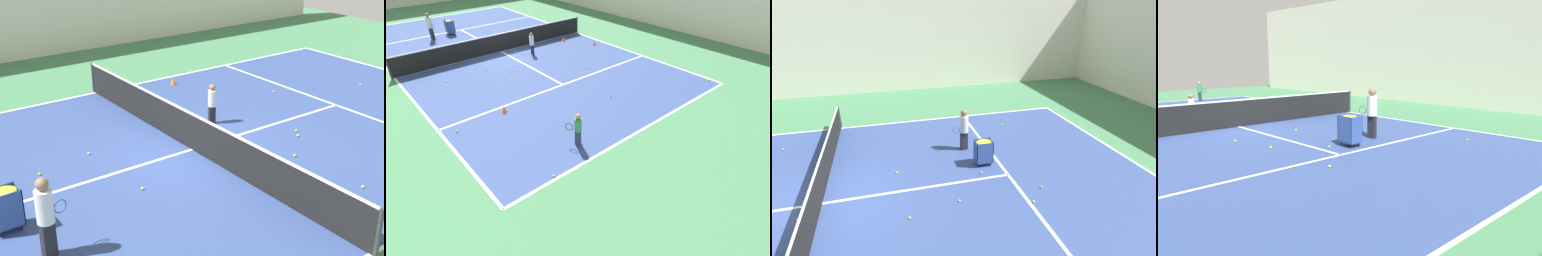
# 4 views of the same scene
# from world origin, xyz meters

# --- Properties ---
(ground_plane) EXTENTS (36.83, 36.83, 0.00)m
(ground_plane) POSITION_xyz_m (0.00, 0.00, 0.00)
(ground_plane) COLOR #3D754C
(court_playing_area) EXTENTS (11.60, 21.41, 0.00)m
(court_playing_area) POSITION_xyz_m (0.00, 0.00, 0.00)
(court_playing_area) COLOR navy
(court_playing_area) RESTS_ON ground
(line_sideline_left) EXTENTS (0.10, 21.41, 0.00)m
(line_sideline_left) POSITION_xyz_m (-5.80, 0.00, 0.01)
(line_sideline_left) COLOR white
(line_sideline_left) RESTS_ON ground
(line_sideline_right) EXTENTS (0.10, 21.41, 0.00)m
(line_sideline_right) POSITION_xyz_m (5.80, 0.00, 0.01)
(line_sideline_right) COLOR white
(line_sideline_right) RESTS_ON ground
(line_service_near) EXTENTS (11.60, 0.10, 0.00)m
(line_service_near) POSITION_xyz_m (0.00, -5.89, 0.01)
(line_service_near) COLOR white
(line_service_near) RESTS_ON ground
(line_centre_service) EXTENTS (0.10, 11.78, 0.00)m
(line_centre_service) POSITION_xyz_m (0.00, 0.00, 0.01)
(line_centre_service) COLOR white
(line_centre_service) RESTS_ON ground
(tennis_net) EXTENTS (11.90, 0.10, 1.06)m
(tennis_net) POSITION_xyz_m (0.00, 0.00, 0.55)
(tennis_net) COLOR #2D2D33
(tennis_net) RESTS_ON ground
(coach_at_net) EXTENTS (0.39, 0.67, 1.67)m
(coach_at_net) POSITION_xyz_m (-2.25, 4.95, 0.96)
(coach_at_net) COLOR black
(coach_at_net) RESTS_ON ground
(child_midcourt) EXTENTS (0.28, 0.28, 1.24)m
(child_midcourt) POSITION_xyz_m (1.17, -1.59, 0.71)
(child_midcourt) COLOR black
(child_midcourt) RESTS_ON ground
(ball_cart) EXTENTS (0.46, 0.61, 0.96)m
(ball_cart) POSITION_xyz_m (-0.92, 5.30, 0.67)
(ball_cart) COLOR #2D478C
(ball_cart) RESTS_ON ground
(training_cone_0) EXTENTS (0.19, 0.19, 0.27)m
(training_cone_0) POSITION_xyz_m (4.97, -2.75, 0.14)
(training_cone_0) COLOR orange
(training_cone_0) RESTS_ON ground
(training_cone_2) EXTENTS (0.24, 0.24, 0.27)m
(training_cone_2) POSITION_xyz_m (4.02, -0.88, 0.14)
(training_cone_2) COLOR orange
(training_cone_2) RESTS_ON ground
(tennis_ball_1) EXTENTS (0.07, 0.07, 0.07)m
(tennis_ball_1) POSITION_xyz_m (1.00, 3.91, 0.04)
(tennis_ball_1) COLOR yellow
(tennis_ball_1) RESTS_ON ground
(tennis_ball_2) EXTENTS (0.07, 0.07, 0.07)m
(tennis_ball_2) POSITION_xyz_m (0.71, -1.22, 0.04)
(tennis_ball_2) COLOR yellow
(tennis_ball_2) RESTS_ON ground
(tennis_ball_3) EXTENTS (0.07, 0.07, 0.07)m
(tennis_ball_3) POSITION_xyz_m (0.82, -8.21, 0.04)
(tennis_ball_3) COLOR yellow
(tennis_ball_3) RESTS_ON ground
(tennis_ball_5) EXTENTS (0.07, 0.07, 0.07)m
(tennis_ball_5) POSITION_xyz_m (-1.95, -1.94, 0.04)
(tennis_ball_5) COLOR yellow
(tennis_ball_5) RESTS_ON ground
(tennis_ball_6) EXTENTS (0.07, 0.07, 0.07)m
(tennis_ball_6) POSITION_xyz_m (2.15, -5.13, 0.04)
(tennis_ball_6) COLOR yellow
(tennis_ball_6) RESTS_ON ground
(tennis_ball_7) EXTENTS (0.07, 0.07, 0.07)m
(tennis_ball_7) POSITION_xyz_m (1.36, 2.41, 0.04)
(tennis_ball_7) COLOR yellow
(tennis_ball_7) RESTS_ON ground
(tennis_ball_8) EXTENTS (0.07, 0.07, 0.07)m
(tennis_ball_8) POSITION_xyz_m (-1.07, -2.97, 0.04)
(tennis_ball_8) COLOR yellow
(tennis_ball_8) RESTS_ON ground
(tennis_ball_9) EXTENTS (0.07, 0.07, 0.07)m
(tennis_ball_9) POSITION_xyz_m (-1.11, 2.23, 0.04)
(tennis_ball_9) COLOR yellow
(tennis_ball_9) RESTS_ON ground
(tennis_ball_10) EXTENTS (0.07, 0.07, 0.07)m
(tennis_ball_10) POSITION_xyz_m (5.57, -10.12, 0.04)
(tennis_ball_10) COLOR yellow
(tennis_ball_10) RESTS_ON ground
(tennis_ball_11) EXTENTS (0.07, 0.07, 0.07)m
(tennis_ball_11) POSITION_xyz_m (-0.31, 5.04, 0.04)
(tennis_ball_11) COLOR yellow
(tennis_ball_11) RESTS_ON ground
(tennis_ball_13) EXTENTS (0.07, 0.07, 0.07)m
(tennis_ball_13) POSITION_xyz_m (-4.07, -2.00, 0.04)
(tennis_ball_13) COLOR yellow
(tennis_ball_13) RESTS_ON ground
(tennis_ball_16) EXTENTS (0.07, 0.07, 0.07)m
(tennis_ball_16) POSITION_xyz_m (-0.79, -3.21, 0.04)
(tennis_ball_16) COLOR yellow
(tennis_ball_16) RESTS_ON ground
(tennis_ball_18) EXTENTS (0.07, 0.07, 0.07)m
(tennis_ball_18) POSITION_xyz_m (0.63, -0.50, 0.04)
(tennis_ball_18) COLOR yellow
(tennis_ball_18) RESTS_ON ground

